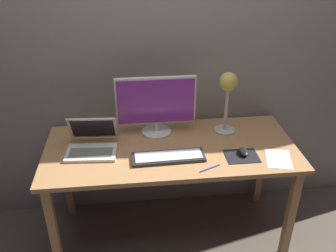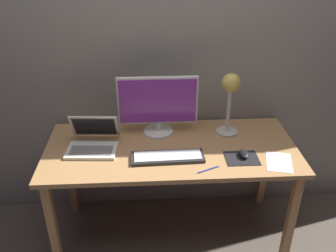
# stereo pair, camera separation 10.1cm
# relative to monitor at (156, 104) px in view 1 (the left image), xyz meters

# --- Properties ---
(ground_plane) EXTENTS (4.80, 4.80, 0.00)m
(ground_plane) POSITION_rel_monitor_xyz_m (0.08, -0.19, -0.96)
(ground_plane) COLOR brown
(ground_plane) RESTS_ON ground
(back_wall) EXTENTS (4.80, 0.06, 2.60)m
(back_wall) POSITION_rel_monitor_xyz_m (0.08, 0.21, 0.34)
(back_wall) COLOR gray
(back_wall) RESTS_ON ground
(desk) EXTENTS (1.60, 0.70, 0.74)m
(desk) POSITION_rel_monitor_xyz_m (0.08, -0.19, -0.30)
(desk) COLOR tan
(desk) RESTS_ON ground
(monitor) EXTENTS (0.52, 0.20, 0.40)m
(monitor) POSITION_rel_monitor_xyz_m (0.00, 0.00, 0.00)
(monitor) COLOR silver
(monitor) RESTS_ON desk
(keyboard_main) EXTENTS (0.44, 0.15, 0.03)m
(keyboard_main) POSITION_rel_monitor_xyz_m (0.05, -0.32, -0.20)
(keyboard_main) COLOR #28282B
(keyboard_main) RESTS_ON desk
(laptop) EXTENTS (0.33, 0.31, 0.20)m
(laptop) POSITION_rel_monitor_xyz_m (-0.42, -0.16, -0.16)
(laptop) COLOR silver
(laptop) RESTS_ON desk
(desk_lamp) EXTENTS (0.14, 0.14, 0.43)m
(desk_lamp) POSITION_rel_monitor_xyz_m (0.47, -0.03, 0.09)
(desk_lamp) COLOR beige
(desk_lamp) RESTS_ON desk
(mousepad) EXTENTS (0.20, 0.16, 0.00)m
(mousepad) POSITION_rel_monitor_xyz_m (0.50, -0.35, -0.21)
(mousepad) COLOR black
(mousepad) RESTS_ON desk
(mouse) EXTENTS (0.06, 0.10, 0.03)m
(mouse) POSITION_rel_monitor_xyz_m (0.51, -0.33, -0.20)
(mouse) COLOR black
(mouse) RESTS_ON mousepad
(paper_sheet_near_mouse) EXTENTS (0.20, 0.24, 0.00)m
(paper_sheet_near_mouse) POSITION_rel_monitor_xyz_m (0.71, -0.40, -0.21)
(paper_sheet_near_mouse) COLOR white
(paper_sheet_near_mouse) RESTS_ON desk
(pen) EXTENTS (0.13, 0.07, 0.01)m
(pen) POSITION_rel_monitor_xyz_m (0.28, -0.45, -0.21)
(pen) COLOR #2633A5
(pen) RESTS_ON desk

